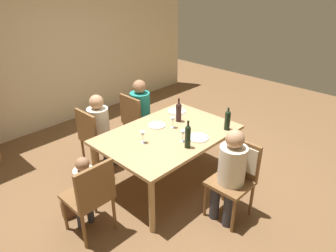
# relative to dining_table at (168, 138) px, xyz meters

# --- Properties ---
(ground_plane) EXTENTS (10.00, 10.00, 0.00)m
(ground_plane) POSITION_rel_dining_table_xyz_m (0.00, 0.00, -0.67)
(ground_plane) COLOR brown
(rear_room_partition) EXTENTS (6.40, 0.12, 2.70)m
(rear_room_partition) POSITION_rel_dining_table_xyz_m (0.00, 2.79, 0.68)
(rear_room_partition) COLOR beige
(rear_room_partition) RESTS_ON ground_plane
(dining_table) EXTENTS (1.72, 1.18, 0.74)m
(dining_table) POSITION_rel_dining_table_xyz_m (0.00, 0.00, 0.00)
(dining_table) COLOR tan
(dining_table) RESTS_ON ground_plane
(chair_near) EXTENTS (0.46, 0.44, 0.92)m
(chair_near) POSITION_rel_dining_table_xyz_m (0.12, -0.97, -0.07)
(chair_near) COLOR brown
(chair_near) RESTS_ON ground_plane
(chair_far_left) EXTENTS (0.44, 0.44, 0.92)m
(chair_far_left) POSITION_rel_dining_table_xyz_m (-0.48, 0.97, -0.13)
(chair_far_left) COLOR brown
(chair_far_left) RESTS_ON ground_plane
(chair_far_right) EXTENTS (0.44, 0.44, 0.92)m
(chair_far_right) POSITION_rel_dining_table_xyz_m (0.30, 0.97, -0.13)
(chair_far_right) COLOR brown
(chair_far_right) RESTS_ON ground_plane
(chair_left_end) EXTENTS (0.44, 0.44, 0.92)m
(chair_left_end) POSITION_rel_dining_table_xyz_m (-1.24, -0.09, -0.13)
(chair_left_end) COLOR brown
(chair_left_end) RESTS_ON ground_plane
(person_woman_host) EXTENTS (0.35, 0.30, 1.13)m
(person_woman_host) POSITION_rel_dining_table_xyz_m (-0.03, -0.97, -0.02)
(person_woman_host) COLOR #33333D
(person_woman_host) RESTS_ON ground_plane
(person_man_bearded) EXTENTS (0.34, 0.30, 1.11)m
(person_man_bearded) POSITION_rel_dining_table_xyz_m (-0.36, 0.97, -0.02)
(person_man_bearded) COLOR #33333D
(person_man_bearded) RESTS_ON ground_plane
(person_man_guest) EXTENTS (0.35, 0.31, 1.14)m
(person_man_guest) POSITION_rel_dining_table_xyz_m (0.41, 0.97, -0.01)
(person_man_guest) COLOR #33333D
(person_man_guest) RESTS_ON ground_plane
(person_child_small) EXTENTS (0.22, 0.25, 0.94)m
(person_child_small) POSITION_rel_dining_table_xyz_m (-1.24, 0.02, -0.11)
(person_child_small) COLOR #33333D
(person_child_small) RESTS_ON ground_plane
(wine_bottle_tall_green) EXTENTS (0.08, 0.08, 0.33)m
(wine_bottle_tall_green) POSITION_rel_dining_table_xyz_m (0.36, 0.14, 0.22)
(wine_bottle_tall_green) COLOR black
(wine_bottle_tall_green) RESTS_ON dining_table
(wine_bottle_dark_red) EXTENTS (0.07, 0.07, 0.30)m
(wine_bottle_dark_red) POSITION_rel_dining_table_xyz_m (0.61, -0.48, 0.21)
(wine_bottle_dark_red) COLOR black
(wine_bottle_dark_red) RESTS_ON dining_table
(wine_bottle_short_olive) EXTENTS (0.07, 0.07, 0.34)m
(wine_bottle_short_olive) POSITION_rel_dining_table_xyz_m (-0.10, -0.41, 0.23)
(wine_bottle_short_olive) COLOR black
(wine_bottle_short_olive) RESTS_ON dining_table
(wine_glass_near_left) EXTENTS (0.07, 0.07, 0.15)m
(wine_glass_near_left) POSITION_rel_dining_table_xyz_m (0.16, 0.06, 0.18)
(wine_glass_near_left) COLOR silver
(wine_glass_near_left) RESTS_ON dining_table
(wine_glass_centre) EXTENTS (0.07, 0.07, 0.15)m
(wine_glass_centre) POSITION_rel_dining_table_xyz_m (-0.03, -0.28, 0.18)
(wine_glass_centre) COLOR silver
(wine_glass_centre) RESTS_ON dining_table
(wine_glass_near_right) EXTENTS (0.07, 0.07, 0.15)m
(wine_glass_near_right) POSITION_rel_dining_table_xyz_m (-0.38, 0.05, 0.18)
(wine_glass_near_right) COLOR silver
(wine_glass_near_right) RESTS_ON dining_table
(dinner_plate_host) EXTENTS (0.24, 0.24, 0.01)m
(dinner_plate_host) POSITION_rel_dining_table_xyz_m (0.05, 0.25, 0.08)
(dinner_plate_host) COLOR silver
(dinner_plate_host) RESTS_ON dining_table
(dinner_plate_guest_left) EXTENTS (0.26, 0.26, 0.01)m
(dinner_plate_guest_left) POSITION_rel_dining_table_xyz_m (0.16, -0.36, 0.08)
(dinner_plate_guest_left) COLOR white
(dinner_plate_guest_left) RESTS_ON dining_table
(dinner_plate_guest_right) EXTENTS (0.27, 0.27, 0.01)m
(dinner_plate_guest_right) POSITION_rel_dining_table_xyz_m (0.58, 0.38, 0.08)
(dinner_plate_guest_right) COLOR white
(dinner_plate_guest_right) RESTS_ON dining_table
(handbag) EXTENTS (0.30, 0.19, 0.22)m
(handbag) POSITION_rel_dining_table_xyz_m (-1.24, 0.35, -0.56)
(handbag) COLOR brown
(handbag) RESTS_ON ground_plane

